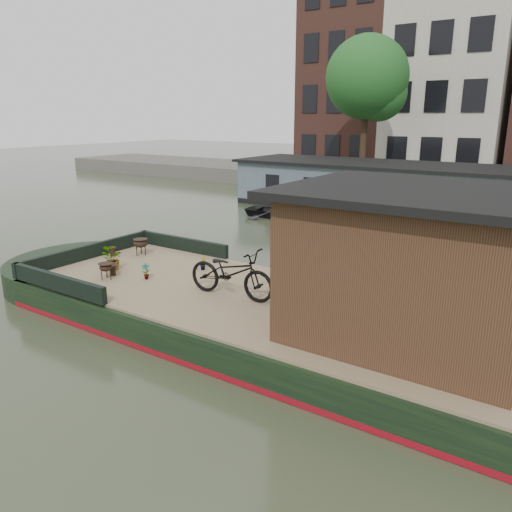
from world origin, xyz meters
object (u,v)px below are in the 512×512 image
Objects in this scene: cabin at (413,263)px; potted_plant_a at (146,271)px; dinghy at (287,209)px; brazier_front at (106,271)px; brazier_rear at (141,247)px; bicycle at (231,273)px.

potted_plant_a is (-5.68, -0.37, -1.05)m from cabin.
dinghy is at bearing 129.34° from cabin.
cabin is at bearing 7.74° from brazier_front.
brazier_front is at bearing -65.02° from brazier_rear.
potted_plant_a is 0.10× the size of dinghy.
bicycle reaches higher than dinghy.
brazier_rear is at bearing 69.12° from bicycle.
potted_plant_a reaches higher than dinghy.
dinghy is (-8.30, 10.13, -1.51)m from cabin.
brazier_rear is (-3.79, 1.16, -0.29)m from bicycle.
cabin is 10.79× the size of brazier_front.
brazier_front is 11.17m from dinghy.
bicycle is 11.42m from dinghy.
brazier_rear is at bearing 139.47° from potted_plant_a.
brazier_front reaches higher than dinghy.
cabin is 2.11× the size of bicycle.
brazier_front is at bearing -172.26° from cabin.
dinghy is (-1.04, 9.16, -0.50)m from brazier_rear.
cabin is at bearing 3.77° from potted_plant_a.
bicycle reaches higher than brazier_front.
potted_plant_a is at bearing -176.23° from cabin.
potted_plant_a is 0.85× the size of brazier_rear.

